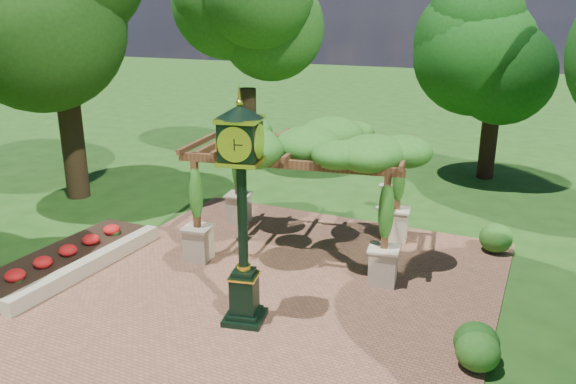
% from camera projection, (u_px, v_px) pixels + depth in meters
% --- Properties ---
extents(ground, '(120.00, 120.00, 0.00)m').
position_uv_depth(ground, '(238.00, 323.00, 11.92)').
color(ground, '#1E4714').
rests_on(ground, ground).
extents(brick_plaza, '(10.00, 12.00, 0.04)m').
position_uv_depth(brick_plaza, '(260.00, 301.00, 12.78)').
color(brick_plaza, brown).
rests_on(brick_plaza, ground).
extents(border_wall, '(0.35, 5.00, 0.40)m').
position_uv_depth(border_wall, '(90.00, 265.00, 14.17)').
color(border_wall, '#C6B793').
rests_on(border_wall, ground).
extents(flower_bed, '(1.50, 5.00, 0.36)m').
position_uv_depth(flower_bed, '(64.00, 260.00, 14.54)').
color(flower_bed, red).
rests_on(flower_bed, ground).
extents(pedestal_clock, '(1.10, 1.10, 4.69)m').
position_uv_depth(pedestal_clock, '(242.00, 197.00, 11.11)').
color(pedestal_clock, black).
rests_on(pedestal_clock, brick_plaza).
extents(pergola, '(6.10, 4.35, 3.54)m').
position_uv_depth(pergola, '(302.00, 148.00, 14.73)').
color(pergola, beige).
rests_on(pergola, brick_plaza).
extents(sundial, '(0.61, 0.61, 0.87)m').
position_uv_depth(sundial, '(385.00, 199.00, 18.70)').
color(sundial, '#97978E').
rests_on(sundial, ground).
extents(shrub_front, '(0.98, 0.98, 0.73)m').
position_uv_depth(shrub_front, '(478.00, 351.00, 10.20)').
color(shrub_front, '#295F1B').
rests_on(shrub_front, brick_plaza).
extents(shrub_mid, '(1.11, 1.11, 0.76)m').
position_uv_depth(shrub_mid, '(476.00, 343.00, 10.45)').
color(shrub_mid, '#1C4C15').
rests_on(shrub_mid, brick_plaza).
extents(shrub_back, '(1.03, 1.03, 0.79)m').
position_uv_depth(shrub_back, '(496.00, 238.00, 15.27)').
color(shrub_back, '#295E1B').
rests_on(shrub_back, brick_plaza).
extents(tree_west_far, '(4.34, 4.34, 8.48)m').
position_uv_depth(tree_west_far, '(246.00, 26.00, 22.74)').
color(tree_west_far, '#2E2111').
rests_on(tree_west_far, ground).
extents(tree_north, '(4.29, 4.29, 7.54)m').
position_uv_depth(tree_north, '(499.00, 44.00, 20.93)').
color(tree_north, black).
rests_on(tree_north, ground).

